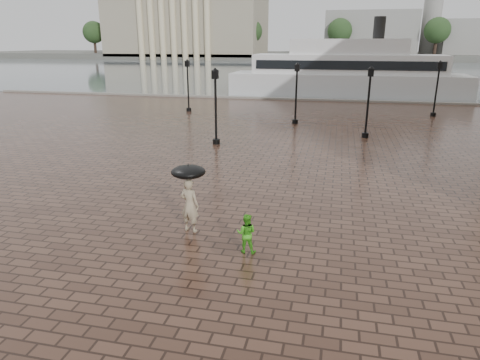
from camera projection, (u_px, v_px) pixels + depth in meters
The scene contains 11 objects.
ground at pixel (299, 212), 15.69m from camera, with size 300.00×300.00×0.00m, color #372219.
harbour_water at pixel (336, 69), 101.03m from camera, with size 240.00×240.00×0.00m, color #495258.
quay_edge at pixel (327, 101), 45.38m from camera, with size 80.00×0.60×0.30m, color slate.
far_shore at pixel (339, 56), 163.80m from camera, with size 300.00×60.00×2.00m, color #4C4C47.
museum at pixel (188, 19), 157.22m from camera, with size 57.00×32.50×26.00m.
far_trees at pixel (340, 31), 140.80m from camera, with size 188.00×8.00×13.50m.
street_lamps at pixel (301, 94), 31.64m from camera, with size 21.44×14.44×4.40m.
adult_pedestrian at pixel (190, 205), 13.88m from camera, with size 0.66×0.43×1.80m, color tan.
child_pedestrian at pixel (246, 233), 12.55m from camera, with size 0.59×0.46×1.21m, color green.
ferry_near at pixel (346, 73), 48.87m from camera, with size 26.32×6.59×8.61m.
umbrella at pixel (188, 172), 13.53m from camera, with size 1.10×1.10×1.17m.
Camera 1 is at (1.14, -14.68, 5.95)m, focal length 32.00 mm.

